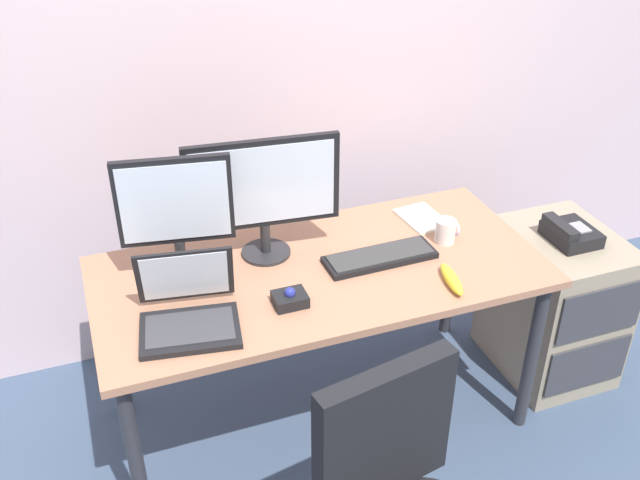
{
  "coord_description": "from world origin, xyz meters",
  "views": [
    {
      "loc": [
        -0.73,
        -2.0,
        2.16
      ],
      "look_at": [
        0.0,
        0.0,
        0.84
      ],
      "focal_mm": 40.66,
      "sensor_mm": 36.0,
      "label": 1
    }
  ],
  "objects_px": {
    "laptop": "(188,310)",
    "trackball_mouse": "(290,298)",
    "banana": "(452,279)",
    "desk_phone": "(570,233)",
    "paper_notepad": "(422,218)",
    "coffee_mug": "(446,231)",
    "file_cabinet": "(554,303)",
    "monitor_main": "(263,190)",
    "keyboard": "(380,257)",
    "monitor_side": "(176,211)"
  },
  "relations": [
    {
      "from": "laptop",
      "to": "banana",
      "type": "xyz_separation_m",
      "value": [
        0.89,
        -0.1,
        -0.03
      ]
    },
    {
      "from": "trackball_mouse",
      "to": "keyboard",
      "type": "bearing_deg",
      "value": 20.0
    },
    {
      "from": "desk_phone",
      "to": "monitor_side",
      "type": "bearing_deg",
      "value": 173.14
    },
    {
      "from": "desk_phone",
      "to": "monitor_main",
      "type": "relative_size",
      "value": 0.37
    },
    {
      "from": "laptop",
      "to": "trackball_mouse",
      "type": "distance_m",
      "value": 0.33
    },
    {
      "from": "trackball_mouse",
      "to": "banana",
      "type": "distance_m",
      "value": 0.56
    },
    {
      "from": "laptop",
      "to": "paper_notepad",
      "type": "xyz_separation_m",
      "value": [
        1.0,
        0.34,
        -0.05
      ]
    },
    {
      "from": "desk_phone",
      "to": "laptop",
      "type": "relative_size",
      "value": 0.57
    },
    {
      "from": "monitor_main",
      "to": "paper_notepad",
      "type": "relative_size",
      "value": 2.62
    },
    {
      "from": "keyboard",
      "to": "file_cabinet",
      "type": "bearing_deg",
      "value": -1.02
    },
    {
      "from": "desk_phone",
      "to": "coffee_mug",
      "type": "bearing_deg",
      "value": 173.0
    },
    {
      "from": "banana",
      "to": "trackball_mouse",
      "type": "bearing_deg",
      "value": 171.73
    },
    {
      "from": "laptop",
      "to": "trackball_mouse",
      "type": "bearing_deg",
      "value": -2.5
    },
    {
      "from": "paper_notepad",
      "to": "laptop",
      "type": "bearing_deg",
      "value": -161.39
    },
    {
      "from": "file_cabinet",
      "to": "desk_phone",
      "type": "distance_m",
      "value": 0.36
    },
    {
      "from": "monitor_main",
      "to": "keyboard",
      "type": "height_order",
      "value": "monitor_main"
    },
    {
      "from": "banana",
      "to": "keyboard",
      "type": "bearing_deg",
      "value": 127.28
    },
    {
      "from": "file_cabinet",
      "to": "paper_notepad",
      "type": "distance_m",
      "value": 0.71
    },
    {
      "from": "keyboard",
      "to": "coffee_mug",
      "type": "height_order",
      "value": "coffee_mug"
    },
    {
      "from": "desk_phone",
      "to": "coffee_mug",
      "type": "height_order",
      "value": "coffee_mug"
    },
    {
      "from": "paper_notepad",
      "to": "banana",
      "type": "bearing_deg",
      "value": -103.98
    },
    {
      "from": "file_cabinet",
      "to": "trackball_mouse",
      "type": "relative_size",
      "value": 5.86
    },
    {
      "from": "keyboard",
      "to": "paper_notepad",
      "type": "relative_size",
      "value": 1.98
    },
    {
      "from": "laptop",
      "to": "paper_notepad",
      "type": "distance_m",
      "value": 1.05
    },
    {
      "from": "coffee_mug",
      "to": "paper_notepad",
      "type": "distance_m",
      "value": 0.18
    },
    {
      "from": "file_cabinet",
      "to": "laptop",
      "type": "distance_m",
      "value": 1.6
    },
    {
      "from": "banana",
      "to": "file_cabinet",
      "type": "bearing_deg",
      "value": 17.79
    },
    {
      "from": "coffee_mug",
      "to": "monitor_side",
      "type": "bearing_deg",
      "value": 173.22
    },
    {
      "from": "keyboard",
      "to": "coffee_mug",
      "type": "xyz_separation_m",
      "value": [
        0.28,
        0.03,
        0.03
      ]
    },
    {
      "from": "desk_phone",
      "to": "paper_notepad",
      "type": "bearing_deg",
      "value": 155.69
    },
    {
      "from": "trackball_mouse",
      "to": "coffee_mug",
      "type": "height_order",
      "value": "coffee_mug"
    },
    {
      "from": "laptop",
      "to": "coffee_mug",
      "type": "distance_m",
      "value": 1.02
    },
    {
      "from": "keyboard",
      "to": "banana",
      "type": "height_order",
      "value": "banana"
    },
    {
      "from": "desk_phone",
      "to": "trackball_mouse",
      "type": "xyz_separation_m",
      "value": [
        -1.2,
        -0.11,
        0.06
      ]
    },
    {
      "from": "laptop",
      "to": "keyboard",
      "type": "bearing_deg",
      "value": 9.98
    },
    {
      "from": "keyboard",
      "to": "paper_notepad",
      "type": "distance_m",
      "value": 0.35
    },
    {
      "from": "monitor_main",
      "to": "paper_notepad",
      "type": "bearing_deg",
      "value": 2.46
    },
    {
      "from": "file_cabinet",
      "to": "banana",
      "type": "distance_m",
      "value": 0.8
    },
    {
      "from": "monitor_main",
      "to": "coffee_mug",
      "type": "bearing_deg",
      "value": -12.63
    },
    {
      "from": "paper_notepad",
      "to": "keyboard",
      "type": "bearing_deg",
      "value": -142.91
    },
    {
      "from": "file_cabinet",
      "to": "paper_notepad",
      "type": "height_order",
      "value": "paper_notepad"
    },
    {
      "from": "keyboard",
      "to": "laptop",
      "type": "xyz_separation_m",
      "value": [
        -0.72,
        -0.13,
        0.04
      ]
    },
    {
      "from": "file_cabinet",
      "to": "laptop",
      "type": "height_order",
      "value": "laptop"
    },
    {
      "from": "laptop",
      "to": "monitor_side",
      "type": "bearing_deg",
      "value": 83.31
    },
    {
      "from": "trackball_mouse",
      "to": "coffee_mug",
      "type": "distance_m",
      "value": 0.69
    },
    {
      "from": "desk_phone",
      "to": "paper_notepad",
      "type": "xyz_separation_m",
      "value": [
        -0.53,
        0.24,
        0.04
      ]
    },
    {
      "from": "file_cabinet",
      "to": "monitor_side",
      "type": "height_order",
      "value": "monitor_side"
    },
    {
      "from": "laptop",
      "to": "trackball_mouse",
      "type": "height_order",
      "value": "laptop"
    },
    {
      "from": "keyboard",
      "to": "laptop",
      "type": "relative_size",
      "value": 1.18
    },
    {
      "from": "desk_phone",
      "to": "coffee_mug",
      "type": "distance_m",
      "value": 0.53
    }
  ]
}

